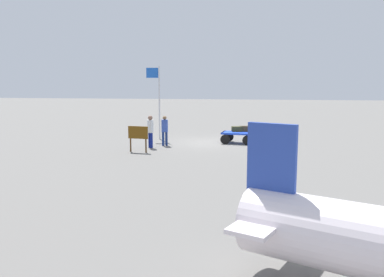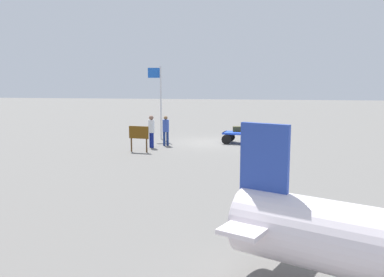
{
  "view_description": "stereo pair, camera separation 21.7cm",
  "coord_description": "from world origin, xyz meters",
  "px_view_note": "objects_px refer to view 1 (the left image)",
  "views": [
    {
      "loc": [
        -2.64,
        23.07,
        3.55
      ],
      "look_at": [
        0.1,
        6.0,
        1.09
      ],
      "focal_mm": 36.99,
      "sensor_mm": 36.0,
      "label": 1
    },
    {
      "loc": [
        -2.85,
        23.03,
        3.55
      ],
      "look_at": [
        0.1,
        6.0,
        1.09
      ],
      "focal_mm": 36.99,
      "sensor_mm": 36.0,
      "label": 2
    }
  ],
  "objects_px": {
    "worker_lead": "(165,128)",
    "flagpole": "(158,96)",
    "luggage_cart": "(238,135)",
    "suitcase_dark": "(245,129)",
    "suitcase_navy": "(247,129)",
    "suitcase_maroon": "(237,129)",
    "signboard": "(138,135)",
    "worker_trailing": "(150,129)"
  },
  "relations": [
    {
      "from": "worker_lead",
      "to": "flagpole",
      "type": "bearing_deg",
      "value": -67.86
    },
    {
      "from": "luggage_cart",
      "to": "suitcase_dark",
      "type": "bearing_deg",
      "value": -134.19
    },
    {
      "from": "suitcase_navy",
      "to": "suitcase_maroon",
      "type": "bearing_deg",
      "value": 4.47
    },
    {
      "from": "suitcase_dark",
      "to": "signboard",
      "type": "bearing_deg",
      "value": 38.9
    },
    {
      "from": "suitcase_navy",
      "to": "worker_lead",
      "type": "bearing_deg",
      "value": 22.98
    },
    {
      "from": "luggage_cart",
      "to": "worker_lead",
      "type": "height_order",
      "value": "worker_lead"
    },
    {
      "from": "suitcase_navy",
      "to": "worker_trailing",
      "type": "xyz_separation_m",
      "value": [
        5.15,
        2.8,
        0.22
      ]
    },
    {
      "from": "luggage_cart",
      "to": "suitcase_navy",
      "type": "xyz_separation_m",
      "value": [
        -0.54,
        -0.37,
        0.35
      ]
    },
    {
      "from": "flagpole",
      "to": "worker_trailing",
      "type": "bearing_deg",
      "value": 96.73
    },
    {
      "from": "luggage_cart",
      "to": "worker_lead",
      "type": "xyz_separation_m",
      "value": [
        4.01,
        1.56,
        0.52
      ]
    },
    {
      "from": "luggage_cart",
      "to": "suitcase_dark",
      "type": "height_order",
      "value": "suitcase_dark"
    },
    {
      "from": "suitcase_maroon",
      "to": "signboard",
      "type": "xyz_separation_m",
      "value": [
        4.81,
        4.16,
        0.09
      ]
    },
    {
      "from": "luggage_cart",
      "to": "flagpole",
      "type": "xyz_separation_m",
      "value": [
        4.99,
        -0.85,
        2.23
      ]
    },
    {
      "from": "luggage_cart",
      "to": "worker_trailing",
      "type": "distance_m",
      "value": 5.24
    },
    {
      "from": "suitcase_navy",
      "to": "signboard",
      "type": "xyz_separation_m",
      "value": [
        5.42,
        4.21,
        0.08
      ]
    },
    {
      "from": "luggage_cart",
      "to": "suitcase_dark",
      "type": "xyz_separation_m",
      "value": [
        -0.43,
        -0.45,
        0.34
      ]
    },
    {
      "from": "suitcase_maroon",
      "to": "worker_lead",
      "type": "height_order",
      "value": "worker_lead"
    },
    {
      "from": "luggage_cart",
      "to": "suitcase_maroon",
      "type": "bearing_deg",
      "value": -77.87
    },
    {
      "from": "luggage_cart",
      "to": "signboard",
      "type": "xyz_separation_m",
      "value": [
        4.88,
        3.84,
        0.43
      ]
    },
    {
      "from": "signboard",
      "to": "luggage_cart",
      "type": "bearing_deg",
      "value": -141.79
    },
    {
      "from": "worker_lead",
      "to": "worker_trailing",
      "type": "relative_size",
      "value": 0.95
    },
    {
      "from": "suitcase_navy",
      "to": "flagpole",
      "type": "bearing_deg",
      "value": -4.93
    },
    {
      "from": "flagpole",
      "to": "luggage_cart",
      "type": "bearing_deg",
      "value": 170.37
    },
    {
      "from": "suitcase_navy",
      "to": "worker_lead",
      "type": "distance_m",
      "value": 4.95
    },
    {
      "from": "worker_lead",
      "to": "flagpole",
      "type": "relative_size",
      "value": 0.37
    },
    {
      "from": "worker_trailing",
      "to": "flagpole",
      "type": "xyz_separation_m",
      "value": [
        0.39,
        -3.27,
        1.66
      ]
    },
    {
      "from": "luggage_cart",
      "to": "signboard",
      "type": "bearing_deg",
      "value": 38.21
    },
    {
      "from": "suitcase_navy",
      "to": "flagpole",
      "type": "distance_m",
      "value": 5.87
    },
    {
      "from": "suitcase_maroon",
      "to": "flagpole",
      "type": "xyz_separation_m",
      "value": [
        4.93,
        -0.52,
        1.9
      ]
    },
    {
      "from": "suitcase_maroon",
      "to": "signboard",
      "type": "relative_size",
      "value": 0.49
    },
    {
      "from": "worker_trailing",
      "to": "signboard",
      "type": "distance_m",
      "value": 1.45
    },
    {
      "from": "suitcase_navy",
      "to": "flagpole",
      "type": "relative_size",
      "value": 0.13
    },
    {
      "from": "suitcase_maroon",
      "to": "flagpole",
      "type": "height_order",
      "value": "flagpole"
    },
    {
      "from": "suitcase_navy",
      "to": "worker_lead",
      "type": "xyz_separation_m",
      "value": [
        4.56,
        1.93,
        0.17
      ]
    },
    {
      "from": "suitcase_dark",
      "to": "signboard",
      "type": "relative_size",
      "value": 0.52
    },
    {
      "from": "worker_trailing",
      "to": "worker_lead",
      "type": "bearing_deg",
      "value": -124.52
    },
    {
      "from": "suitcase_navy",
      "to": "flagpole",
      "type": "xyz_separation_m",
      "value": [
        5.54,
        -0.48,
        1.88
      ]
    },
    {
      "from": "flagpole",
      "to": "worker_lead",
      "type": "bearing_deg",
      "value": 112.14
    },
    {
      "from": "signboard",
      "to": "worker_lead",
      "type": "bearing_deg",
      "value": -110.77
    },
    {
      "from": "luggage_cart",
      "to": "suitcase_dark",
      "type": "relative_size",
      "value": 2.87
    },
    {
      "from": "suitcase_maroon",
      "to": "signboard",
      "type": "bearing_deg",
      "value": 40.88
    },
    {
      "from": "suitcase_maroon",
      "to": "signboard",
      "type": "distance_m",
      "value": 6.36
    }
  ]
}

